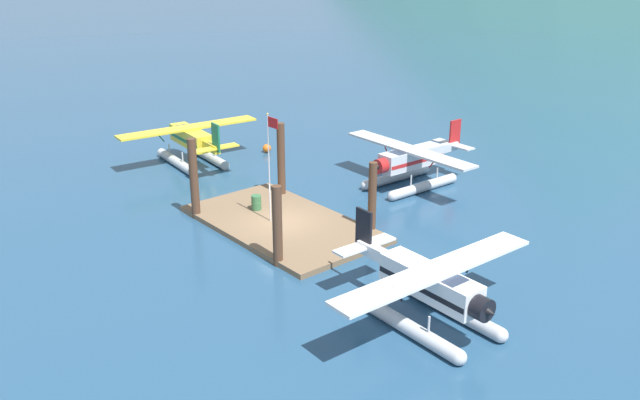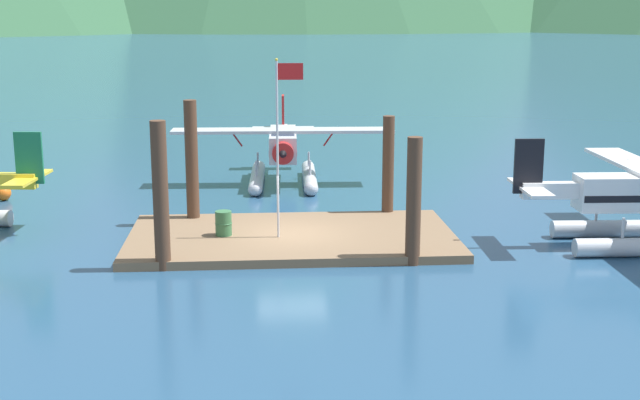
# 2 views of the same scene
# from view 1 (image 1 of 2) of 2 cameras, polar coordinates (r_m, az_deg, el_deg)

# --- Properties ---
(ground_plane) EXTENTS (1200.00, 1200.00, 0.00)m
(ground_plane) POSITION_cam_1_polar(r_m,az_deg,el_deg) (37.92, -3.25, -2.25)
(ground_plane) COLOR navy
(dock_platform) EXTENTS (11.61, 6.58, 0.30)m
(dock_platform) POSITION_cam_1_polar(r_m,az_deg,el_deg) (37.86, -3.25, -2.04)
(dock_platform) COLOR brown
(dock_platform) RESTS_ON ground
(piling_near_left) EXTENTS (0.50, 0.50, 4.79)m
(piling_near_left) POSITION_cam_1_polar(r_m,az_deg,el_deg) (38.86, -10.73, 1.78)
(piling_near_left) COLOR #4C3323
(piling_near_left) RESTS_ON ground
(piling_near_right) EXTENTS (0.49, 0.49, 4.20)m
(piling_near_right) POSITION_cam_1_polar(r_m,az_deg,el_deg) (32.58, -3.66, -2.27)
(piling_near_right) COLOR #4C3323
(piling_near_right) RESTS_ON ground
(piling_far_left) EXTENTS (0.49, 0.49, 4.83)m
(piling_far_left) POSITION_cam_1_polar(r_m,az_deg,el_deg) (41.39, -3.34, 3.34)
(piling_far_left) COLOR #4C3323
(piling_far_left) RESTS_ON ground
(piling_far_right) EXTENTS (0.46, 0.46, 4.11)m
(piling_far_right) POSITION_cam_1_polar(r_m,az_deg,el_deg) (36.30, 4.49, 0.13)
(piling_far_right) COLOR #4C3323
(piling_far_right) RESTS_ON ground
(flagpole) EXTENTS (0.95, 0.10, 6.24)m
(flagpole) POSITION_cam_1_polar(r_m,az_deg,el_deg) (36.51, -4.30, 3.77)
(flagpole) COLOR silver
(flagpole) RESTS_ON dock_platform
(fuel_drum) EXTENTS (0.62, 0.62, 0.88)m
(fuel_drum) POSITION_cam_1_polar(r_m,az_deg,el_deg) (39.43, -5.46, -0.21)
(fuel_drum) COLOR #33663D
(fuel_drum) RESTS_ON dock_platform
(mooring_buoy) EXTENTS (0.66, 0.66, 0.66)m
(mooring_buoy) POSITION_cam_1_polar(r_m,az_deg,el_deg) (51.46, -4.56, 4.43)
(mooring_buoy) COLOR orange
(mooring_buoy) RESTS_ON ground
(seaplane_white_stbd_aft) EXTENTS (7.98, 10.45, 3.84)m
(seaplane_white_stbd_aft) POSITION_cam_1_polar(r_m,az_deg,el_deg) (28.18, 9.38, -7.62)
(seaplane_white_stbd_aft) COLOR #B7BABF
(seaplane_white_stbd_aft) RESTS_ON ground
(seaplane_silver_bow_centre) EXTENTS (10.44, 7.98, 3.84)m
(seaplane_silver_bow_centre) POSITION_cam_1_polar(r_m,az_deg,el_deg) (43.99, 7.74, 3.11)
(seaplane_silver_bow_centre) COLOR #B7BABF
(seaplane_silver_bow_centre) RESTS_ON ground
(seaplane_yellow_port_fwd) EXTENTS (7.96, 10.49, 3.84)m
(seaplane_yellow_port_fwd) POSITION_cam_1_polar(r_m,az_deg,el_deg) (49.29, -10.96, 4.87)
(seaplane_yellow_port_fwd) COLOR #B7BABF
(seaplane_yellow_port_fwd) RESTS_ON ground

